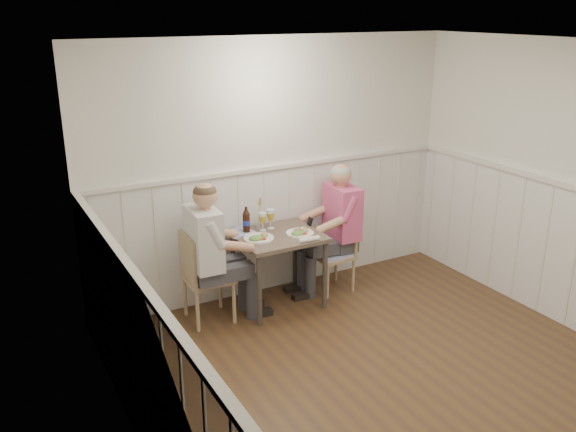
% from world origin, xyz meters
% --- Properties ---
extents(ground_plane, '(4.50, 4.50, 0.00)m').
position_xyz_m(ground_plane, '(0.00, 0.00, 0.00)').
color(ground_plane, '#493120').
extents(room_shell, '(4.04, 4.54, 2.60)m').
position_xyz_m(room_shell, '(0.00, 0.00, 1.52)').
color(room_shell, white).
rests_on(room_shell, ground).
extents(wainscot, '(4.00, 4.49, 1.34)m').
position_xyz_m(wainscot, '(0.00, 0.69, 0.69)').
color(wainscot, silver).
rests_on(wainscot, ground).
extents(dining_table, '(0.82, 0.70, 0.75)m').
position_xyz_m(dining_table, '(-0.19, 1.84, 0.64)').
color(dining_table, brown).
rests_on(dining_table, ground).
extents(chair_right, '(0.38, 0.38, 0.80)m').
position_xyz_m(chair_right, '(0.51, 1.87, 0.43)').
color(chair_right, tan).
rests_on(chair_right, ground).
extents(chair_left, '(0.43, 0.43, 0.89)m').
position_xyz_m(chair_left, '(-0.97, 1.88, 0.48)').
color(chair_left, tan).
rests_on(chair_left, ground).
extents(man_in_pink, '(0.65, 0.45, 1.37)m').
position_xyz_m(man_in_pink, '(0.54, 1.90, 0.58)').
color(man_in_pink, '#3F3F47').
rests_on(man_in_pink, ground).
extents(diner_cream, '(0.66, 0.46, 1.40)m').
position_xyz_m(diner_cream, '(-0.93, 1.81, 0.59)').
color(diner_cream, '#3F3F47').
rests_on(diner_cream, ground).
extents(plate_man, '(0.27, 0.27, 0.07)m').
position_xyz_m(plate_man, '(-0.01, 1.74, 0.77)').
color(plate_man, white).
rests_on(plate_man, dining_table).
extents(plate_diner, '(0.29, 0.29, 0.07)m').
position_xyz_m(plate_diner, '(-0.43, 1.80, 0.77)').
color(plate_diner, white).
rests_on(plate_diner, dining_table).
extents(beer_glass_a, '(0.08, 0.08, 0.20)m').
position_xyz_m(beer_glass_a, '(-0.18, 2.02, 0.88)').
color(beer_glass_a, silver).
rests_on(beer_glass_a, dining_table).
extents(beer_glass_b, '(0.07, 0.07, 0.19)m').
position_xyz_m(beer_glass_b, '(-0.27, 2.01, 0.87)').
color(beer_glass_b, silver).
rests_on(beer_glass_b, dining_table).
extents(beer_bottle, '(0.07, 0.07, 0.26)m').
position_xyz_m(beer_bottle, '(-0.43, 2.05, 0.87)').
color(beer_bottle, black).
rests_on(beer_bottle, dining_table).
extents(rolled_napkin, '(0.21, 0.06, 0.05)m').
position_xyz_m(rolled_napkin, '(-0.03, 1.53, 0.77)').
color(rolled_napkin, white).
rests_on(rolled_napkin, dining_table).
extents(grass_vase, '(0.04, 0.04, 0.35)m').
position_xyz_m(grass_vase, '(-0.29, 2.07, 0.91)').
color(grass_vase, silver).
rests_on(grass_vase, dining_table).
extents(gingham_mat, '(0.34, 0.30, 0.01)m').
position_xyz_m(gingham_mat, '(-0.52, 2.07, 0.75)').
color(gingham_mat, '#4F5FB8').
rests_on(gingham_mat, dining_table).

